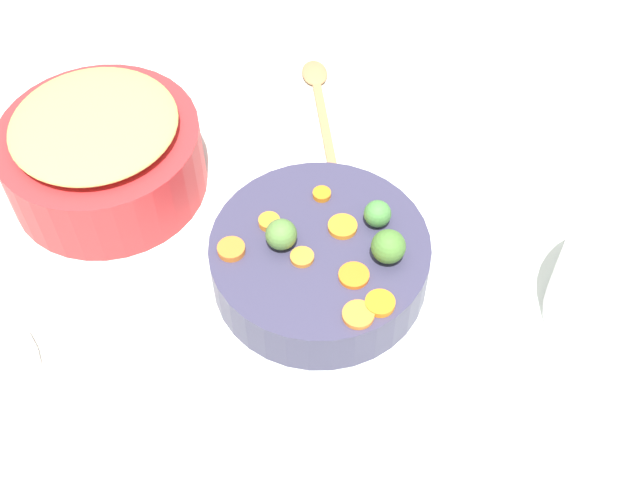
% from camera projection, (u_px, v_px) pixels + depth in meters
% --- Properties ---
extents(tabletop, '(2.40, 2.40, 0.02)m').
position_uv_depth(tabletop, '(310.00, 283.00, 1.10)').
color(tabletop, silver).
rests_on(tabletop, ground).
extents(serving_bowl_carrots, '(0.28, 0.28, 0.07)m').
position_uv_depth(serving_bowl_carrots, '(320.00, 261.00, 1.06)').
color(serving_bowl_carrots, '#393651').
rests_on(serving_bowl_carrots, tabletop).
extents(metal_pot, '(0.28, 0.28, 0.11)m').
position_uv_depth(metal_pot, '(104.00, 159.00, 1.15)').
color(metal_pot, red).
rests_on(metal_pot, tabletop).
extents(stuffing_mound, '(0.23, 0.23, 0.03)m').
position_uv_depth(stuffing_mound, '(93.00, 124.00, 1.10)').
color(stuffing_mound, tan).
rests_on(stuffing_mound, metal_pot).
extents(carrot_slice_0, '(0.05, 0.05, 0.01)m').
position_uv_depth(carrot_slice_0, '(343.00, 227.00, 1.05)').
color(carrot_slice_0, orange).
rests_on(carrot_slice_0, serving_bowl_carrots).
extents(carrot_slice_1, '(0.04, 0.04, 0.01)m').
position_uv_depth(carrot_slice_1, '(302.00, 257.00, 1.02)').
color(carrot_slice_1, orange).
rests_on(carrot_slice_1, serving_bowl_carrots).
extents(carrot_slice_2, '(0.04, 0.04, 0.01)m').
position_uv_depth(carrot_slice_2, '(358.00, 315.00, 0.97)').
color(carrot_slice_2, orange).
rests_on(carrot_slice_2, serving_bowl_carrots).
extents(carrot_slice_3, '(0.04, 0.04, 0.01)m').
position_uv_depth(carrot_slice_3, '(380.00, 303.00, 0.98)').
color(carrot_slice_3, orange).
rests_on(carrot_slice_3, serving_bowl_carrots).
extents(carrot_slice_4, '(0.04, 0.04, 0.01)m').
position_uv_depth(carrot_slice_4, '(354.00, 275.00, 1.00)').
color(carrot_slice_4, orange).
rests_on(carrot_slice_4, serving_bowl_carrots).
extents(carrot_slice_5, '(0.03, 0.03, 0.01)m').
position_uv_depth(carrot_slice_5, '(322.00, 194.00, 1.08)').
color(carrot_slice_5, orange).
rests_on(carrot_slice_5, serving_bowl_carrots).
extents(carrot_slice_6, '(0.04, 0.04, 0.01)m').
position_uv_depth(carrot_slice_6, '(269.00, 222.00, 1.05)').
color(carrot_slice_6, orange).
rests_on(carrot_slice_6, serving_bowl_carrots).
extents(carrot_slice_7, '(0.05, 0.05, 0.01)m').
position_uv_depth(carrot_slice_7, '(231.00, 249.00, 1.02)').
color(carrot_slice_7, orange).
rests_on(carrot_slice_7, serving_bowl_carrots).
extents(brussels_sprout_0, '(0.04, 0.04, 0.04)m').
position_uv_depth(brussels_sprout_0, '(281.00, 234.00, 1.02)').
color(brussels_sprout_0, '#55803A').
rests_on(brussels_sprout_0, serving_bowl_carrots).
extents(brussels_sprout_1, '(0.04, 0.04, 0.04)m').
position_uv_depth(brussels_sprout_1, '(378.00, 214.00, 1.04)').
color(brussels_sprout_1, '#48873D').
rests_on(brussels_sprout_1, serving_bowl_carrots).
extents(brussels_sprout_2, '(0.04, 0.04, 0.04)m').
position_uv_depth(brussels_sprout_2, '(388.00, 247.00, 1.01)').
color(brussels_sprout_2, '#497930').
rests_on(brussels_sprout_2, serving_bowl_carrots).
extents(wooden_spoon, '(0.25, 0.07, 0.01)m').
position_uv_depth(wooden_spoon, '(319.00, 94.00, 1.30)').
color(wooden_spoon, '#AF784C').
rests_on(wooden_spoon, tabletop).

